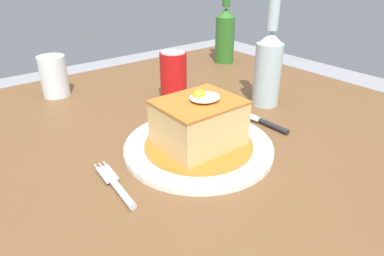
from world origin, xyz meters
TOP-DOWN VIEW (x-y plane):
  - dining_table at (0.00, 0.00)m, footprint 1.20×0.94m
  - main_plate at (0.02, -0.13)m, footprint 0.28×0.28m
  - sandwich_meal at (0.02, -0.13)m, footprint 0.21×0.21m
  - fork at (-0.16, -0.15)m, footprint 0.03×0.14m
  - knife at (0.20, -0.13)m, footprint 0.02×0.17m
  - soda_can at (0.13, 0.11)m, footprint 0.07×0.07m
  - beer_bottle_clear at (0.29, -0.05)m, footprint 0.06×0.06m
  - beer_bottle_green at (0.46, 0.28)m, footprint 0.06×0.06m
  - drinking_glass at (-0.10, 0.32)m, footprint 0.07×0.07m

SIDE VIEW (x-z plane):
  - dining_table at x=0.00m, z-range 0.26..0.98m
  - knife at x=0.20m, z-range 0.72..0.73m
  - fork at x=-0.16m, z-range 0.72..0.73m
  - main_plate at x=0.02m, z-range 0.72..0.74m
  - drinking_glass at x=-0.10m, z-range 0.71..0.82m
  - sandwich_meal at x=0.02m, z-range 0.72..0.83m
  - soda_can at x=0.13m, z-range 0.72..0.85m
  - beer_bottle_clear at x=0.29m, z-range 0.69..0.95m
  - beer_bottle_green at x=0.46m, z-range 0.69..0.95m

